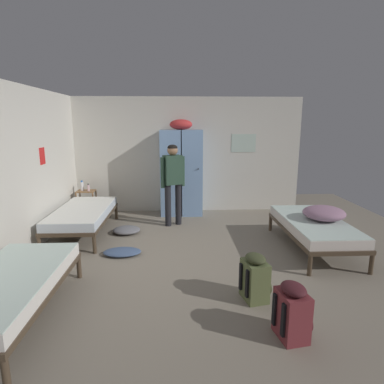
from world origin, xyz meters
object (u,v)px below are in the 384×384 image
at_px(person_traveler, 173,177).
at_px(clothes_pile_denim, 122,252).
at_px(backpack_maroon, 293,312).
at_px(bed_right, 313,226).
at_px(clothes_pile_grey, 127,230).
at_px(backpack_olive, 256,278).
at_px(locker_bank, 181,171).
at_px(water_bottle, 82,186).
at_px(bed_left_rear, 83,214).
at_px(lotion_bottle, 88,188).
at_px(shelf_unit, 87,201).
at_px(bedding_heap, 324,213).
at_px(bed_left_front, 8,286).

distance_m(person_traveler, clothes_pile_denim, 1.89).
bearing_deg(person_traveler, backpack_maroon, -71.60).
distance_m(bed_right, clothes_pile_grey, 3.25).
relative_size(backpack_olive, clothes_pile_denim, 0.94).
relative_size(person_traveler, clothes_pile_grey, 3.20).
xyz_separation_m(locker_bank, bed_right, (2.08, -2.14, -0.59)).
xyz_separation_m(backpack_olive, backpack_maroon, (0.19, -0.69, 0.00)).
xyz_separation_m(water_bottle, clothes_pile_grey, (1.10, -1.17, -0.61)).
xyz_separation_m(bed_left_rear, lotion_bottle, (-0.18, 1.11, 0.26)).
bearing_deg(bed_right, shelf_unit, 153.81).
bearing_deg(bedding_heap, backpack_maroon, -120.16).
bearing_deg(water_bottle, bedding_heap, -25.25).
relative_size(person_traveler, backpack_maroon, 2.89).
bearing_deg(bedding_heap, person_traveler, 150.66).
bearing_deg(backpack_maroon, backpack_olive, 105.35).
xyz_separation_m(shelf_unit, bed_left_rear, (0.25, -1.15, 0.04)).
bearing_deg(bed_left_rear, bed_right, -12.82).
relative_size(locker_bank, person_traveler, 1.30).
distance_m(locker_bank, clothes_pile_denim, 2.61).
distance_m(shelf_unit, backpack_maroon, 5.17).
bearing_deg(backpack_olive, bed_right, 48.67).
xyz_separation_m(shelf_unit, clothes_pile_denim, (1.11, -2.14, -0.30)).
distance_m(bed_left_front, water_bottle, 3.84).
relative_size(locker_bank, backpack_maroon, 3.76).
relative_size(water_bottle, backpack_maroon, 0.40).
relative_size(bedding_heap, clothes_pile_grey, 1.32).
distance_m(water_bottle, clothes_pile_grey, 1.72).
distance_m(bed_right, bed_left_front, 4.27).
height_order(water_bottle, lotion_bottle, water_bottle).
height_order(locker_bank, clothes_pile_grey, locker_bank).
bearing_deg(shelf_unit, clothes_pile_denim, -62.71).
height_order(shelf_unit, clothes_pile_denim, shelf_unit).
distance_m(bed_left_rear, bed_left_front, 2.64).
xyz_separation_m(shelf_unit, lotion_bottle, (0.07, -0.04, 0.30)).
distance_m(water_bottle, clothes_pile_denim, 2.55).
xyz_separation_m(person_traveler, water_bottle, (-1.96, 0.71, -0.29)).
bearing_deg(locker_bank, bed_left_front, -114.87).
bearing_deg(locker_bank, backpack_olive, -77.47).
height_order(lotion_bottle, backpack_olive, lotion_bottle).
distance_m(shelf_unit, clothes_pile_grey, 1.57).
distance_m(bed_left_rear, lotion_bottle, 1.15).
height_order(lotion_bottle, clothes_pile_denim, lotion_bottle).
bearing_deg(backpack_maroon, bed_left_front, 172.11).
xyz_separation_m(bed_left_front, bedding_heap, (4.04, 1.75, 0.22)).
relative_size(shelf_unit, backpack_olive, 1.04).
bearing_deg(bed_right, bed_left_rear, 167.18).
height_order(locker_bank, backpack_olive, locker_bank).
distance_m(bed_left_front, clothes_pile_grey, 2.77).
distance_m(bed_right, bedding_heap, 0.26).
relative_size(person_traveler, clothes_pile_denim, 2.73).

